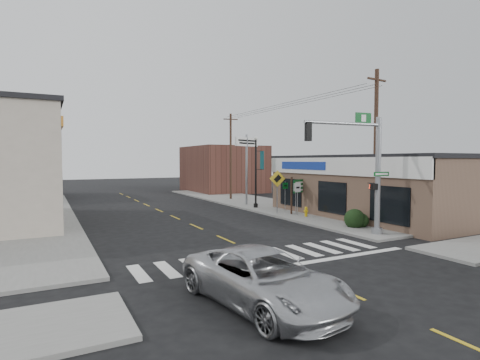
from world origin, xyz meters
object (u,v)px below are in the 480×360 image
guide_sign (299,190)px  dance_center_sign (247,151)px  lamp_post (256,166)px  utility_pole_near (376,147)px  fire_hydrant (306,211)px  bare_tree (356,163)px  suv (263,278)px  traffic_signal_pole (368,163)px  utility_pole_far (231,155)px

guide_sign → dance_center_sign: bearing=71.4°
lamp_post → utility_pole_near: utility_pole_near is taller
fire_hydrant → bare_tree: bare_tree is taller
suv → traffic_signal_pole: bearing=21.4°
dance_center_sign → traffic_signal_pole: bearing=-115.3°
guide_sign → bare_tree: (1.15, -4.28, 1.91)m
fire_hydrant → guide_sign: bearing=73.2°
traffic_signal_pole → guide_sign: bearing=84.4°
suv → fire_hydrant: size_ratio=7.98×
guide_sign → bare_tree: size_ratio=0.57×
traffic_signal_pole → suv: bearing=-145.0°
suv → guide_sign: (10.70, 12.89, 1.08)m
guide_sign → dance_center_sign: (-0.67, 6.44, 2.85)m
bare_tree → utility_pole_near: 2.25m
bare_tree → traffic_signal_pole: bearing=-127.8°
lamp_post → utility_pole_near: bearing=-104.6°
traffic_signal_pole → dance_center_sign: (0.88, 14.21, 0.91)m
lamp_post → utility_pole_far: size_ratio=0.68×
dance_center_sign → utility_pole_near: utility_pole_near is taller
traffic_signal_pole → guide_sign: (1.55, 7.76, -1.94)m
suv → dance_center_sign: bearing=54.7°
traffic_signal_pole → fire_hydrant: bearing=85.6°
suv → lamp_post: (9.78, 17.24, 2.66)m
traffic_signal_pole → dance_center_sign: bearing=92.2°
traffic_signal_pole → fire_hydrant: (1.14, 6.38, -3.27)m
bare_tree → utility_pole_near: bearing=-105.6°
lamp_post → dance_center_sign: bearing=60.6°
traffic_signal_pole → utility_pole_far: utility_pole_far is taller
lamp_post → utility_pole_far: utility_pole_far is taller
traffic_signal_pole → bare_tree: bearing=57.9°
guide_sign → lamp_post: bearing=77.4°
dance_center_sign → utility_pole_far: bearing=57.4°
utility_pole_near → bare_tree: bearing=68.8°
guide_sign → lamp_post: 4.72m
fire_hydrant → utility_pole_far: size_ratio=0.08×
lamp_post → fire_hydrant: bearing=-107.7°
utility_pole_near → fire_hydrant: bearing=96.2°
dance_center_sign → suv: bearing=-139.1°
bare_tree → utility_pole_far: 15.74m
guide_sign → dance_center_sign: 7.08m
bare_tree → lamp_post: bearing=103.5°
lamp_post → suv: bearing=-142.3°
traffic_signal_pole → bare_tree: size_ratio=1.33×
fire_hydrant → lamp_post: lamp_post is taller
suv → utility_pole_near: (11.30, 6.62, 3.90)m
fire_hydrant → utility_pole_far: utility_pole_far is taller
fire_hydrant → dance_center_sign: size_ratio=0.11×
fire_hydrant → dance_center_sign: dance_center_sign is taller
traffic_signal_pole → lamp_post: 12.14m
dance_center_sign → guide_sign: bearing=-105.8°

